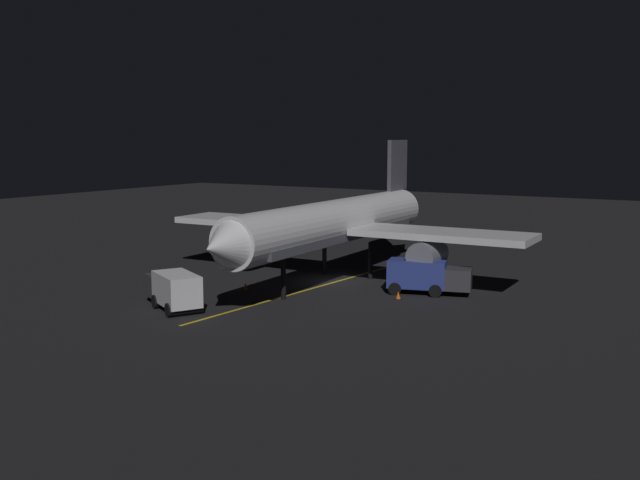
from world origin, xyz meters
The scene contains 8 objects.
ground_plane centered at (0.00, 0.00, -0.10)m, with size 180.00×180.00×0.20m, color black.
apron_guide_stripe centered at (0.05, 4.00, 0.00)m, with size 0.24×24.90×0.01m, color gold.
airliner centered at (0.02, -0.56, 4.41)m, with size 30.07×32.48×10.89m.
baggage_truck centered at (4.32, 13.31, 1.25)m, with size 6.00×4.56×2.44m.
catering_truck centered at (-7.92, 0.48, 1.24)m, with size 6.23×3.66×2.40m.
ground_crew_worker centered at (3.26, 12.92, 0.89)m, with size 0.40×0.40×1.74m.
traffic_cone_near_left centered at (-7.02, 3.10, 0.25)m, with size 0.50×0.50×0.55m.
traffic_cone_near_right centered at (3.88, 6.18, 0.25)m, with size 0.50×0.50×0.55m.
Camera 1 is at (-27.83, 47.98, 11.14)m, focal length 40.67 mm.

